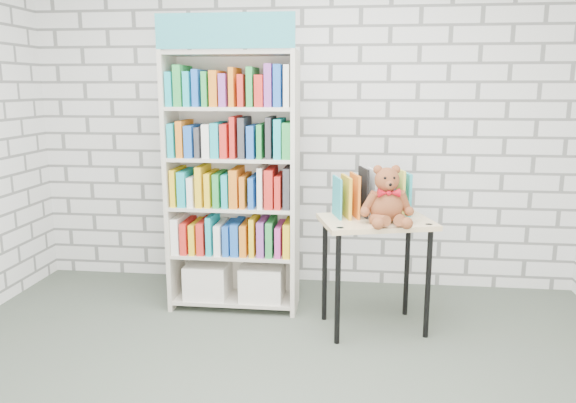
# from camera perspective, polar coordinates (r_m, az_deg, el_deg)

# --- Properties ---
(room_shell) EXTENTS (4.52, 4.02, 2.81)m
(room_shell) POSITION_cam_1_polar(r_m,az_deg,el_deg) (2.68, -2.67, 14.37)
(room_shell) COLOR silver
(room_shell) RESTS_ON ground
(bookshelf) EXTENTS (0.95, 0.37, 2.14)m
(bookshelf) POSITION_cam_1_polar(r_m,az_deg,el_deg) (4.15, -5.58, 2.12)
(bookshelf) COLOR beige
(bookshelf) RESTS_ON ground
(display_table) EXTENTS (0.83, 0.68, 0.78)m
(display_table) POSITION_cam_1_polar(r_m,az_deg,el_deg) (3.84, 8.91, -3.39)
(display_table) COLOR #D7B481
(display_table) RESTS_ON ground
(table_books) EXTENTS (0.55, 0.35, 0.30)m
(table_books) POSITION_cam_1_polar(r_m,az_deg,el_deg) (3.89, 8.51, 0.75)
(table_books) COLOR teal
(table_books) RESTS_ON display_table
(teddy_bear) EXTENTS (0.35, 0.33, 0.38)m
(teddy_bear) POSITION_cam_1_polar(r_m,az_deg,el_deg) (3.69, 10.02, 0.12)
(teddy_bear) COLOR brown
(teddy_bear) RESTS_ON display_table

